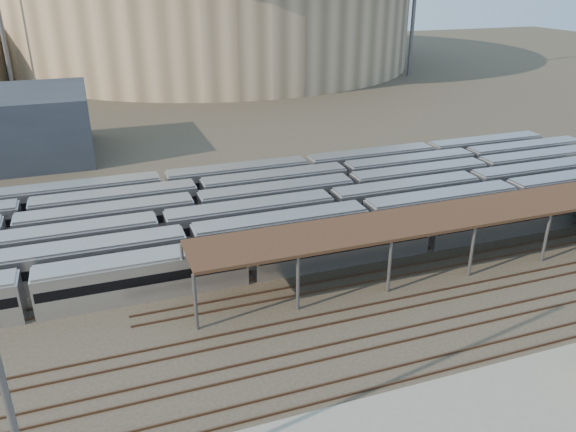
# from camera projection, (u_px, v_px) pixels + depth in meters

# --- Properties ---
(ground) EXTENTS (420.00, 420.00, 0.00)m
(ground) POSITION_uv_depth(u_px,v_px,m) (297.00, 319.00, 46.16)
(ground) COLOR #383026
(ground) RESTS_ON ground
(subway_trains) EXTENTS (118.72, 23.90, 3.60)m
(subway_trains) POSITION_uv_depth(u_px,v_px,m) (192.00, 221.00, 59.85)
(subway_trains) COLOR #B2B2B7
(subway_trains) RESTS_ON ground
(inspection_shed) EXTENTS (60.30, 6.00, 5.30)m
(inspection_shed) POSITION_uv_depth(u_px,v_px,m) (495.00, 210.00, 54.39)
(inspection_shed) COLOR #58585D
(inspection_shed) RESTS_ON ground
(empty_tracks) EXTENTS (170.00, 9.62, 0.18)m
(empty_tracks) POSITION_uv_depth(u_px,v_px,m) (320.00, 353.00, 41.81)
(empty_tracks) COLOR #4C3323
(empty_tracks) RESTS_ON ground
(stadium) EXTENTS (124.00, 124.00, 32.50)m
(stadium) POSITION_uv_depth(u_px,v_px,m) (212.00, 7.00, 168.12)
(stadium) COLOR tan
(stadium) RESTS_ON ground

